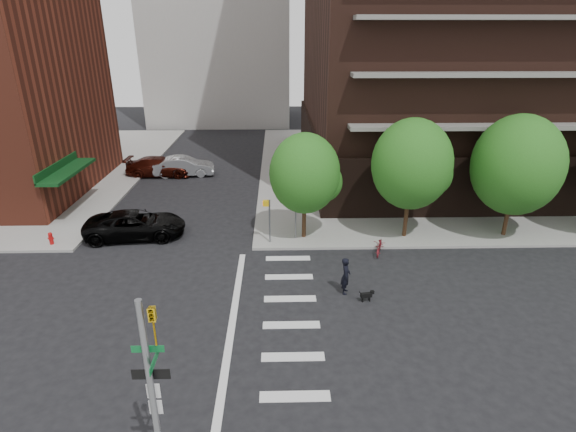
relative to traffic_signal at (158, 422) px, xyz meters
name	(u,v)px	position (x,y,z in m)	size (l,w,h in m)	color
ground	(220,326)	(0.47, 7.49, -2.70)	(120.00, 120.00, 0.00)	black
sidewalk_ne	(475,166)	(20.97, 30.99, -2.62)	(39.00, 33.00, 0.15)	gray
crosswalk	(272,325)	(2.68, 7.49, -2.69)	(3.85, 13.00, 0.01)	silver
tree_a	(305,174)	(4.47, 15.99, 1.35)	(4.00, 4.00, 5.90)	#301E11
tree_b	(412,164)	(10.47, 15.99, 1.85)	(4.50, 4.50, 6.65)	#301E11
tree_c	(517,165)	(16.47, 15.99, 1.75)	(5.00, 5.00, 6.80)	#301E11
traffic_signal	(158,422)	(0.00, 0.00, 0.00)	(0.90, 0.75, 6.00)	slate
pedestrian_signal	(275,214)	(2.79, 15.42, -0.84)	(2.18, 0.67, 2.60)	slate
fire_hydrant	(51,238)	(-10.03, 15.29, -2.15)	(0.24, 0.24, 0.73)	#A50C0C
parked_car_black	(136,225)	(-5.54, 16.49, -1.90)	(5.77, 2.66, 1.60)	black
parked_car_maroon	(160,167)	(-7.10, 28.95, -1.89)	(5.59, 2.27, 1.62)	#390F09
parked_car_silver	(184,166)	(-5.03, 28.92, -1.87)	(5.02, 1.75, 1.65)	silver
scooter	(380,246)	(8.56, 13.99, -2.24)	(0.61, 1.74, 0.91)	maroon
dog_walker	(346,276)	(6.08, 9.99, -1.79)	(0.43, 0.66, 1.81)	black
dog	(367,295)	(6.97, 9.23, -2.37)	(0.63, 0.26, 0.53)	black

